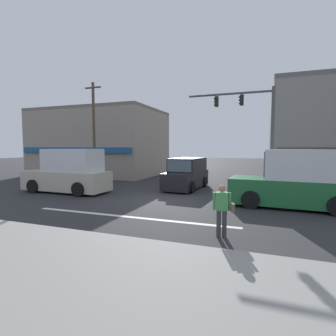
{
  "coord_description": "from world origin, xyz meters",
  "views": [
    {
      "loc": [
        5.08,
        -12.85,
        2.84
      ],
      "look_at": [
        -0.28,
        2.0,
        1.6
      ],
      "focal_mm": 28.0,
      "sensor_mm": 36.0,
      "label": 1
    }
  ],
  "objects_px": {
    "van_crossing_center": "(187,174)",
    "box_truck_approaching_near": "(69,173)",
    "utility_pole_near_left": "(94,131)",
    "traffic_light_mast": "(254,124)",
    "box_truck_waiting_far": "(296,182)",
    "pedestrian_foreground_with_bag": "(223,208)"
  },
  "relations": [
    {
      "from": "box_truck_waiting_far",
      "to": "pedestrian_foreground_with_bag",
      "type": "distance_m",
      "value": 5.89
    },
    {
      "from": "utility_pole_near_left",
      "to": "traffic_light_mast",
      "type": "bearing_deg",
      "value": -8.93
    },
    {
      "from": "box_truck_approaching_near",
      "to": "box_truck_waiting_far",
      "type": "height_order",
      "value": "same"
    },
    {
      "from": "utility_pole_near_left",
      "to": "traffic_light_mast",
      "type": "xyz_separation_m",
      "value": [
        12.14,
        -1.91,
        0.07
      ]
    },
    {
      "from": "utility_pole_near_left",
      "to": "traffic_light_mast",
      "type": "height_order",
      "value": "utility_pole_near_left"
    },
    {
      "from": "traffic_light_mast",
      "to": "box_truck_approaching_near",
      "type": "bearing_deg",
      "value": -167.61
    },
    {
      "from": "pedestrian_foreground_with_bag",
      "to": "utility_pole_near_left",
      "type": "bearing_deg",
      "value": 140.52
    },
    {
      "from": "traffic_light_mast",
      "to": "van_crossing_center",
      "type": "distance_m",
      "value": 5.65
    },
    {
      "from": "van_crossing_center",
      "to": "box_truck_waiting_far",
      "type": "xyz_separation_m",
      "value": [
        6.42,
        -3.92,
        0.25
      ]
    },
    {
      "from": "box_truck_waiting_far",
      "to": "van_crossing_center",
      "type": "bearing_deg",
      "value": 148.61
    },
    {
      "from": "utility_pole_near_left",
      "to": "box_truck_approaching_near",
      "type": "xyz_separation_m",
      "value": [
        1.14,
        -4.32,
        -2.86
      ]
    },
    {
      "from": "box_truck_approaching_near",
      "to": "pedestrian_foreground_with_bag",
      "type": "height_order",
      "value": "box_truck_approaching_near"
    },
    {
      "from": "box_truck_waiting_far",
      "to": "pedestrian_foreground_with_bag",
      "type": "relative_size",
      "value": 3.42
    },
    {
      "from": "utility_pole_near_left",
      "to": "box_truck_approaching_near",
      "type": "relative_size",
      "value": 1.41
    },
    {
      "from": "traffic_light_mast",
      "to": "box_truck_approaching_near",
      "type": "distance_m",
      "value": 11.64
    },
    {
      "from": "pedestrian_foreground_with_bag",
      "to": "traffic_light_mast",
      "type": "bearing_deg",
      "value": 85.13
    },
    {
      "from": "utility_pole_near_left",
      "to": "box_truck_approaching_near",
      "type": "distance_m",
      "value": 5.31
    },
    {
      "from": "van_crossing_center",
      "to": "box_truck_approaching_near",
      "type": "bearing_deg",
      "value": -148.72
    },
    {
      "from": "traffic_light_mast",
      "to": "box_truck_approaching_near",
      "type": "xyz_separation_m",
      "value": [
        -11.0,
        -2.42,
        -2.92
      ]
    },
    {
      "from": "utility_pole_near_left",
      "to": "pedestrian_foreground_with_bag",
      "type": "distance_m",
      "value": 15.23
    },
    {
      "from": "van_crossing_center",
      "to": "pedestrian_foreground_with_bag",
      "type": "relative_size",
      "value": 2.83
    },
    {
      "from": "utility_pole_near_left",
      "to": "box_truck_waiting_far",
      "type": "xyz_separation_m",
      "value": [
        14.16,
        -4.23,
        -2.86
      ]
    }
  ]
}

